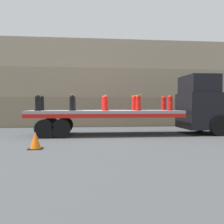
{
  "coord_description": "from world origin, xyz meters",
  "views": [
    {
      "loc": [
        -1.01,
        -13.47,
        1.6
      ],
      "look_at": [
        0.39,
        0.0,
        1.24
      ],
      "focal_mm": 40.0,
      "sensor_mm": 36.0,
      "label": 1
    }
  ],
  "objects_px": {
    "fire_hydrant_red_far_2": "(104,103)",
    "truck_cab": "(203,105)",
    "fire_hydrant_black_far_0": "(42,103)",
    "fire_hydrant_red_far_4": "(163,103)",
    "flatbed_trailer": "(93,115)",
    "fire_hydrant_red_near_3": "(138,103)",
    "fire_hydrant_red_near_4": "(170,103)",
    "traffic_cone": "(35,140)",
    "fire_hydrant_black_near_0": "(38,103)",
    "fire_hydrant_red_far_3": "(134,103)",
    "fire_hydrant_red_near_2": "(106,103)",
    "fire_hydrant_black_near_1": "(72,103)",
    "fire_hydrant_black_far_1": "(73,103)"
  },
  "relations": [
    {
      "from": "fire_hydrant_black_far_0",
      "to": "fire_hydrant_red_near_3",
      "type": "distance_m",
      "value": 5.29
    },
    {
      "from": "fire_hydrant_black_near_1",
      "to": "fire_hydrant_red_far_4",
      "type": "relative_size",
      "value": 1.0
    },
    {
      "from": "truck_cab",
      "to": "fire_hydrant_black_far_0",
      "type": "bearing_deg",
      "value": 176.48
    },
    {
      "from": "fire_hydrant_red_near_2",
      "to": "traffic_cone",
      "type": "xyz_separation_m",
      "value": [
        -2.86,
        -3.58,
        -1.4
      ]
    },
    {
      "from": "flatbed_trailer",
      "to": "fire_hydrant_red_near_3",
      "type": "bearing_deg",
      "value": -13.28
    },
    {
      "from": "fire_hydrant_black_near_1",
      "to": "fire_hydrant_black_far_0",
      "type": "bearing_deg",
      "value": 147.29
    },
    {
      "from": "traffic_cone",
      "to": "fire_hydrant_black_near_0",
      "type": "bearing_deg",
      "value": 99.27
    },
    {
      "from": "fire_hydrant_red_near_3",
      "to": "fire_hydrant_red_near_4",
      "type": "xyz_separation_m",
      "value": [
        1.72,
        0.0,
        0.0
      ]
    },
    {
      "from": "fire_hydrant_black_far_0",
      "to": "flatbed_trailer",
      "type": "bearing_deg",
      "value": -11.08
    },
    {
      "from": "fire_hydrant_black_far_0",
      "to": "fire_hydrant_black_near_1",
      "type": "height_order",
      "value": "same"
    },
    {
      "from": "fire_hydrant_black_near_0",
      "to": "fire_hydrant_red_near_4",
      "type": "height_order",
      "value": "same"
    },
    {
      "from": "fire_hydrant_red_far_4",
      "to": "fire_hydrant_black_far_0",
      "type": "bearing_deg",
      "value": 180.0
    },
    {
      "from": "fire_hydrant_red_near_2",
      "to": "fire_hydrant_red_far_2",
      "type": "distance_m",
      "value": 1.11
    },
    {
      "from": "fire_hydrant_red_near_2",
      "to": "fire_hydrant_red_near_4",
      "type": "bearing_deg",
      "value": 0.0
    },
    {
      "from": "fire_hydrant_red_near_3",
      "to": "fire_hydrant_red_near_4",
      "type": "distance_m",
      "value": 1.72
    },
    {
      "from": "fire_hydrant_black_near_0",
      "to": "fire_hydrant_red_far_2",
      "type": "distance_m",
      "value": 3.62
    },
    {
      "from": "fire_hydrant_red_far_2",
      "to": "truck_cab",
      "type": "bearing_deg",
      "value": -5.68
    },
    {
      "from": "fire_hydrant_black_near_1",
      "to": "fire_hydrant_red_near_3",
      "type": "bearing_deg",
      "value": 0.0
    },
    {
      "from": "truck_cab",
      "to": "fire_hydrant_red_near_2",
      "type": "height_order",
      "value": "truck_cab"
    },
    {
      "from": "truck_cab",
      "to": "fire_hydrant_red_far_3",
      "type": "height_order",
      "value": "truck_cab"
    },
    {
      "from": "fire_hydrant_black_far_0",
      "to": "fire_hydrant_red_near_4",
      "type": "xyz_separation_m",
      "value": [
        6.89,
        -1.11,
        0.0
      ]
    },
    {
      "from": "fire_hydrant_black_near_1",
      "to": "fire_hydrant_red_near_4",
      "type": "distance_m",
      "value": 5.17
    },
    {
      "from": "fire_hydrant_black_near_0",
      "to": "fire_hydrant_black_far_0",
      "type": "height_order",
      "value": "same"
    },
    {
      "from": "fire_hydrant_red_far_3",
      "to": "traffic_cone",
      "type": "relative_size",
      "value": 1.27
    },
    {
      "from": "truck_cab",
      "to": "fire_hydrant_red_far_3",
      "type": "relative_size",
      "value": 4.0
    },
    {
      "from": "truck_cab",
      "to": "fire_hydrant_black_far_1",
      "type": "height_order",
      "value": "truck_cab"
    },
    {
      "from": "fire_hydrant_red_near_2",
      "to": "fire_hydrant_black_near_0",
      "type": "bearing_deg",
      "value": 180.0
    },
    {
      "from": "truck_cab",
      "to": "traffic_cone",
      "type": "distance_m",
      "value": 9.47
    },
    {
      "from": "flatbed_trailer",
      "to": "fire_hydrant_black_near_0",
      "type": "relative_size",
      "value": 9.94
    },
    {
      "from": "flatbed_trailer",
      "to": "fire_hydrant_red_near_3",
      "type": "xyz_separation_m",
      "value": [
        2.34,
        -0.55,
        0.66
      ]
    },
    {
      "from": "fire_hydrant_black_near_0",
      "to": "fire_hydrant_black_near_1",
      "type": "distance_m",
      "value": 1.72
    },
    {
      "from": "fire_hydrant_black_near_1",
      "to": "fire_hydrant_black_near_0",
      "type": "bearing_deg",
      "value": 180.0
    },
    {
      "from": "fire_hydrant_red_near_3",
      "to": "traffic_cone",
      "type": "xyz_separation_m",
      "value": [
        -4.58,
        -3.58,
        -1.4
      ]
    },
    {
      "from": "fire_hydrant_black_far_0",
      "to": "traffic_cone",
      "type": "distance_m",
      "value": 4.93
    },
    {
      "from": "fire_hydrant_red_near_2",
      "to": "fire_hydrant_black_near_1",
      "type": "bearing_deg",
      "value": 180.0
    },
    {
      "from": "fire_hydrant_black_near_0",
      "to": "fire_hydrant_red_far_3",
      "type": "relative_size",
      "value": 1.0
    },
    {
      "from": "fire_hydrant_red_near_4",
      "to": "fire_hydrant_red_far_4",
      "type": "relative_size",
      "value": 1.0
    },
    {
      "from": "fire_hydrant_red_far_2",
      "to": "fire_hydrant_red_near_4",
      "type": "xyz_separation_m",
      "value": [
        3.45,
        -1.11,
        0.0
      ]
    },
    {
      "from": "fire_hydrant_black_near_1",
      "to": "traffic_cone",
      "type": "bearing_deg",
      "value": -107.62
    },
    {
      "from": "fire_hydrant_red_near_3",
      "to": "fire_hydrant_red_near_4",
      "type": "height_order",
      "value": "same"
    },
    {
      "from": "fire_hydrant_red_near_4",
      "to": "fire_hydrant_black_near_1",
      "type": "bearing_deg",
      "value": 180.0
    },
    {
      "from": "flatbed_trailer",
      "to": "fire_hydrant_red_far_2",
      "type": "xyz_separation_m",
      "value": [
        0.62,
        0.55,
        0.66
      ]
    },
    {
      "from": "traffic_cone",
      "to": "fire_hydrant_red_near_4",
      "type": "bearing_deg",
      "value": 29.6
    },
    {
      "from": "flatbed_trailer",
      "to": "fire_hydrant_black_near_1",
      "type": "relative_size",
      "value": 9.94
    },
    {
      "from": "fire_hydrant_black_near_1",
      "to": "fire_hydrant_red_far_4",
      "type": "distance_m",
      "value": 5.29
    },
    {
      "from": "fire_hydrant_black_far_0",
      "to": "fire_hydrant_red_far_4",
      "type": "relative_size",
      "value": 1.0
    },
    {
      "from": "fire_hydrant_black_near_0",
      "to": "fire_hydrant_black_far_0",
      "type": "xyz_separation_m",
      "value": [
        0.0,
        1.11,
        0.0
      ]
    },
    {
      "from": "fire_hydrant_black_near_0",
      "to": "fire_hydrant_red_far_3",
      "type": "height_order",
      "value": "same"
    },
    {
      "from": "fire_hydrant_red_near_2",
      "to": "traffic_cone",
      "type": "relative_size",
      "value": 1.27
    },
    {
      "from": "fire_hydrant_red_far_2",
      "to": "traffic_cone",
      "type": "relative_size",
      "value": 1.27
    }
  ]
}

